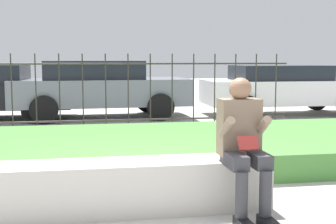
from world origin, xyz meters
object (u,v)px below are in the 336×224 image
stone_bench (131,189)px  car_parked_right (284,88)px  car_parked_center (99,87)px  person_seated_reader (243,140)px

stone_bench → car_parked_right: size_ratio=0.62×
stone_bench → car_parked_center: 7.43m
stone_bench → car_parked_center: bearing=90.4°
car_parked_center → car_parked_right: (4.84, -0.17, -0.06)m
stone_bench → car_parked_right: bearing=56.5°
stone_bench → person_seated_reader: bearing=-15.6°
stone_bench → car_parked_right: (4.78, 7.24, 0.48)m
person_seated_reader → car_parked_center: size_ratio=0.29×
car_parked_center → person_seated_reader: bearing=-84.3°
person_seated_reader → car_parked_right: (3.76, 7.52, -0.01)m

